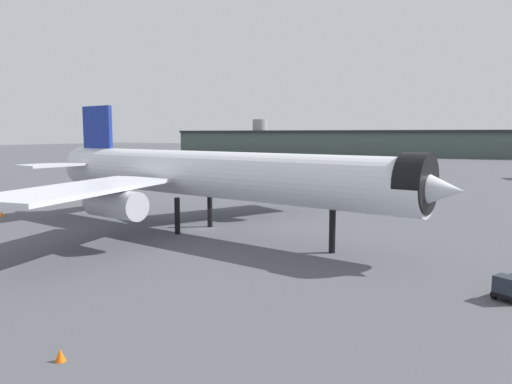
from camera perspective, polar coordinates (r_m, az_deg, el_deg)
name	(u,v)px	position (r m, az deg, el deg)	size (l,w,h in m)	color
ground	(203,229)	(62.69, -6.22, -4.29)	(900.00, 900.00, 0.00)	#4C4F54
airliner_near_gate	(207,175)	(59.27, -5.80, 1.99)	(59.18, 53.55, 16.10)	silver
terminal_building	(384,143)	(276.32, 14.83, 5.60)	(251.24, 45.91, 20.73)	#475651
traffic_cone_near_nose	(2,214)	(80.40, -27.69, -2.30)	(0.62, 0.62, 0.77)	#F2600C
traffic_cone_wingtip	(60,355)	(29.21, -21.99, -17.33)	(0.57, 0.57, 0.71)	#F2600C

